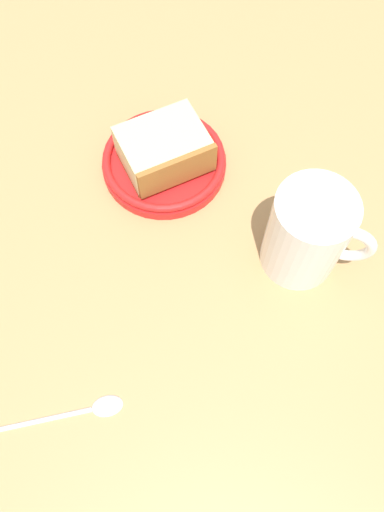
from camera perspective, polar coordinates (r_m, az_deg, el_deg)
name	(u,v)px	position (r cm, az deg, el deg)	size (l,w,h in cm)	color
ground_plane	(183,232)	(57.86, -1.02, 2.72)	(154.96, 154.96, 3.58)	tan
small_plate	(164,162)	(59.60, -3.17, 10.60)	(14.42, 14.42, 2.11)	red
cake_slice	(164,150)	(57.43, -3.19, 11.88)	(9.99, 11.13, 4.74)	#9E662D
tea_mug	(309,234)	(50.84, 13.03, 2.48)	(7.90, 10.47, 10.76)	white
teaspoon	(85,410)	(50.53, -11.97, -16.68)	(2.44, 12.53, 0.80)	silver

